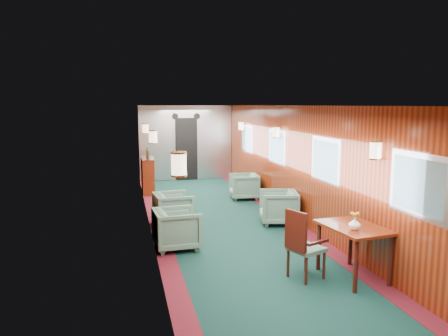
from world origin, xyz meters
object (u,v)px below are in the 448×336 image
side_chair (302,242)px  armchair_right_near (279,207)px  armchair_right_far (244,186)px  credenza (148,175)px  dining_table (354,234)px  armchair_left_near (177,229)px  armchair_left_far (173,209)px

side_chair → armchair_right_near: 2.89m
armchair_right_far → credenza: bearing=-115.1°
dining_table → armchair_right_far: dining_table is taller
dining_table → credenza: bearing=102.2°
armchair_left_near → armchair_right_far: armchair_left_near is taller
armchair_right_near → dining_table: bearing=13.4°
dining_table → armchair_right_near: size_ratio=1.44×
side_chair → dining_table: bearing=-30.3°
armchair_left_far → armchair_right_near: 2.14m
dining_table → armchair_right_far: bearing=83.3°
dining_table → credenza: 7.22m
credenza → armchair_left_near: bearing=-87.6°
armchair_right_far → side_chair: bearing=-0.9°
armchair_left_near → armchair_right_far: size_ratio=1.05×
credenza → armchair_left_far: credenza is taller
side_chair → armchair_left_near: side_chair is taller
dining_table → armchair_left_far: size_ratio=1.47×
armchair_right_near → armchair_right_far: armchair_right_near is taller
armchair_left_near → armchair_right_far: bearing=-36.0°
armchair_right_near → armchair_right_far: size_ratio=1.05×
dining_table → armchair_left_near: (-2.25, 1.82, -0.29)m
credenza → armchair_right_far: size_ratio=1.73×
side_chair → credenza: credenza is taller
side_chair → armchair_right_near: (0.69, 2.80, -0.20)m
armchair_left_far → armchair_right_far: 2.93m
armchair_right_near → armchair_right_far: 2.45m
armchair_left_near → armchair_right_near: armchair_right_near is taller
armchair_left_far → armchair_right_far: size_ratio=1.03×
dining_table → armchair_left_far: dining_table is taller
dining_table → side_chair: side_chair is taller
credenza → armchair_left_far: bearing=-84.9°
armchair_left_near → armchair_right_near: size_ratio=1.00×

